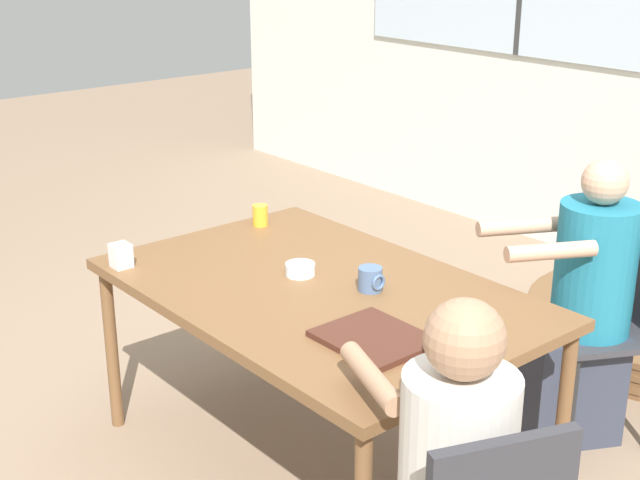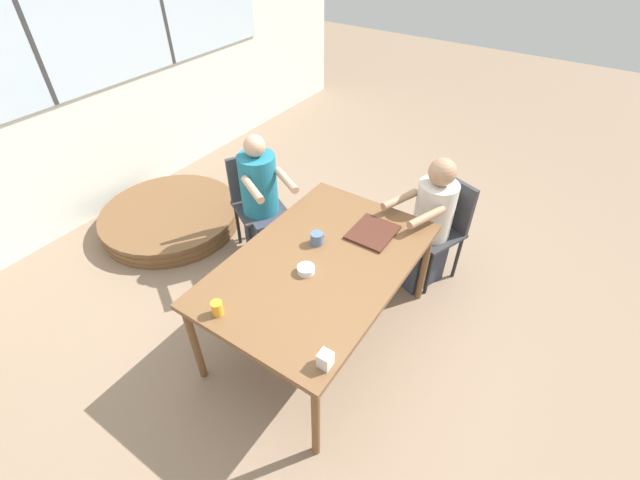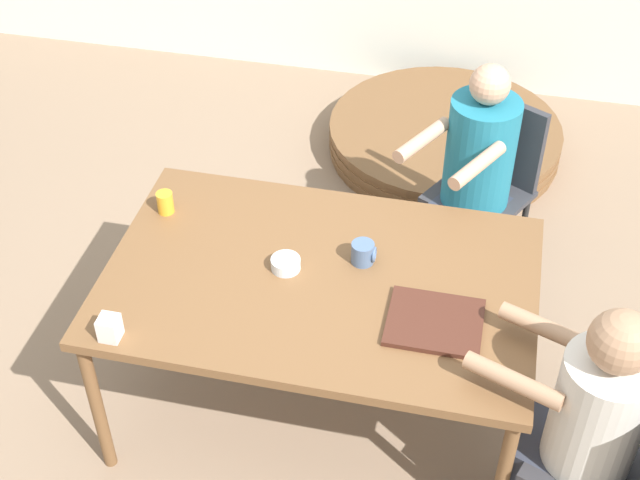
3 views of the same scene
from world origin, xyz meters
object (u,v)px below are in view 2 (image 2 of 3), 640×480
Objects in this scene: person_woman_green_shirt at (262,206)px; juice_glass at (217,308)px; bowl_white_shallow at (306,270)px; chair_for_man_blue_shirt at (442,221)px; chair_for_woman_green_shirt at (255,195)px; milk_carton_small at (325,360)px; folded_table_stack at (171,218)px; coffee_mug at (317,238)px; person_man_blue_shirt at (427,230)px.

juice_glass is at bearing 58.18° from person_woman_green_shirt.
juice_glass is 0.82× the size of bowl_white_shallow.
chair_for_woman_green_shirt is at bearing 41.35° from chair_for_man_blue_shirt.
milk_carton_small is at bearing 78.88° from person_woman_green_shirt.
chair_for_woman_green_shirt is 1.04m from folded_table_stack.
chair_for_woman_green_shirt is at bearing 55.94° from bowl_white_shallow.
chair_for_woman_green_shirt is 1.53m from juice_glass.
coffee_mug is at bearing 93.72° from chair_for_woman_green_shirt.
bowl_white_shallow is at bearing -21.93° from juice_glass.
person_woman_green_shirt is at bearing 46.11° from chair_for_man_blue_shirt.
chair_for_woman_green_shirt is 1.29m from bowl_white_shallow.
chair_for_woman_green_shirt is 0.77× the size of person_woman_green_shirt.
person_man_blue_shirt is 0.86× the size of folded_table_stack.
folded_table_stack is (-0.68, 2.34, -0.42)m from person_man_blue_shirt.
chair_for_woman_green_shirt is 0.17m from person_woman_green_shirt.
bowl_white_shallow is (-0.28, -0.10, -0.02)m from coffee_mug.
milk_carton_small is 2.68m from folded_table_stack.
person_woman_green_shirt reaches higher than chair_for_man_blue_shirt.
person_woman_green_shirt is 1.13m from bowl_white_shallow.
person_woman_green_shirt is 1.39m from juice_glass.
milk_carton_small is at bearing -85.54° from juice_glass.
person_woman_green_shirt is 0.87× the size of folded_table_stack.
person_woman_green_shirt is at bearing 50.57° from milk_carton_small.
person_man_blue_shirt is 10.21× the size of bowl_white_shallow.
milk_carton_small is (-0.78, -0.57, 0.00)m from coffee_mug.
person_man_blue_shirt is 12.40× the size of juice_glass.
juice_glass is 0.07× the size of folded_table_stack.
juice_glass is 2.10m from folded_table_stack.
chair_for_man_blue_shirt is at bearing -29.14° from coffee_mug.
chair_for_man_blue_shirt is 7.95× the size of bowl_white_shallow.
chair_for_woman_green_shirt reaches higher than coffee_mug.
coffee_mug is at bearing 81.87° from chair_for_man_blue_shirt.
chair_for_woman_green_shirt is 0.78× the size of person_man_blue_shirt.
person_woman_green_shirt is 12.42× the size of coffee_mug.
person_woman_green_shirt reaches higher than juice_glass.
person_woman_green_shirt is (-0.63, 1.35, -0.01)m from chair_for_man_blue_shirt.
person_man_blue_shirt is at bearing 133.90° from chair_for_woman_green_shirt.
juice_glass is at bearing 171.62° from coffee_mug.
person_man_blue_shirt is at bearing 2.83° from milk_carton_small.
milk_carton_small is (0.05, -0.69, 0.00)m from juice_glass.
folded_table_stack is at bearing 85.29° from coffee_mug.
milk_carton_small reaches higher than juice_glass.
person_man_blue_shirt reaches higher than bowl_white_shallow.
juice_glass is (-1.82, 0.67, 0.25)m from chair_for_man_blue_shirt.
chair_for_man_blue_shirt is at bearing -70.73° from folded_table_stack.
bowl_white_shallow is (-1.11, 0.39, 0.24)m from person_man_blue_shirt.
person_man_blue_shirt is 2.47m from folded_table_stack.
bowl_white_shallow is at bearing 84.25° from chair_for_woman_green_shirt.
chair_for_man_blue_shirt is 1.50m from person_woman_green_shirt.
person_woman_green_shirt reaches higher than folded_table_stack.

